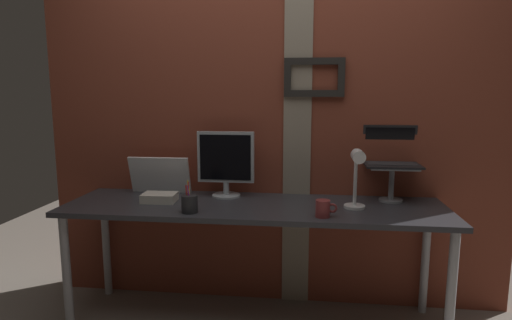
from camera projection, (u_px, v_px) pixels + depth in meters
brick_wall_back at (275, 100)px, 2.74m from camera, size 3.01×0.16×2.67m
desk at (254, 216)px, 2.50m from camera, size 2.23×0.61×0.74m
monitor at (226, 161)px, 2.66m from camera, size 0.36×0.18×0.41m
laptop_stand at (392, 178)px, 2.55m from camera, size 0.28×0.22×0.22m
laptop at (391, 154)px, 2.59m from camera, size 0.33×0.26×0.24m
whiteboard_panel at (160, 175)px, 2.76m from camera, size 0.40×0.08×0.24m
desk_lamp at (357, 173)px, 2.33m from camera, size 0.12×0.20×0.35m
pen_cup at (189, 203)px, 2.32m from camera, size 0.09×0.09×0.18m
coffee_mug at (323, 209)px, 2.24m from camera, size 0.11×0.08×0.09m
paper_clutter_stack at (160, 198)px, 2.55m from camera, size 0.20×0.15×0.05m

